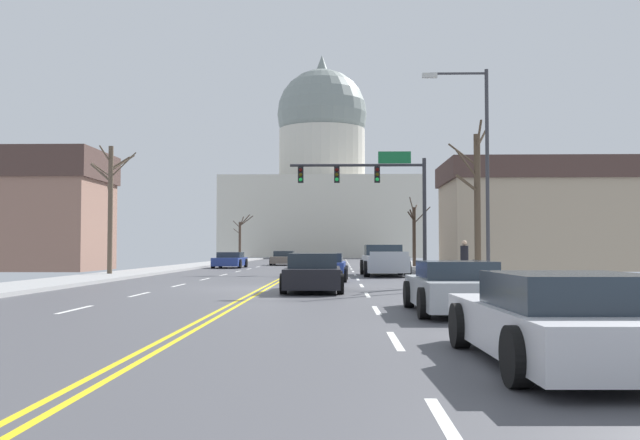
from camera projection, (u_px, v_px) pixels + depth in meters
ground at (264, 288)px, 24.42m from camera, size 20.00×180.00×0.20m
signal_gantry at (376, 184)px, 40.00m from camera, size 7.91×0.41×6.90m
street_lamp_right at (478, 155)px, 25.83m from camera, size 2.48×0.24×8.01m
capitol_building at (322, 185)px, 109.03m from camera, size 29.81×20.51×32.16m
pickup_truck_near_00 at (384, 261)px, 35.78m from camera, size 2.39×5.53×1.60m
sedan_near_01 at (324, 268)px, 30.01m from camera, size 2.09×4.55×1.21m
sedan_near_02 at (313, 274)px, 22.74m from camera, size 2.01×4.55×1.25m
sedan_near_03 at (455, 288)px, 15.20m from camera, size 1.98×4.38×1.14m
sedan_near_04 at (562, 321)px, 8.41m from camera, size 2.20×4.64×1.13m
sedan_oncoming_00 at (230, 260)px, 49.65m from camera, size 2.18×4.38×1.13m
sedan_oncoming_01 at (284, 259)px, 57.66m from camera, size 2.05×4.60×1.18m
flank_building_00 at (32, 210)px, 44.18m from camera, size 9.28×6.88×7.60m
flank_building_01 at (531, 215)px, 45.58m from camera, size 11.52×8.05×7.10m
bare_tree_00 at (477, 200)px, 27.42m from camera, size 1.64×2.38×6.24m
bare_tree_01 at (240, 238)px, 76.61m from camera, size 2.38×1.63×5.04m
bare_tree_02 at (414, 232)px, 48.94m from camera, size 1.85×2.34×4.87m
bare_tree_03 at (111, 202)px, 35.01m from camera, size 2.51×2.31×6.47m
pedestrian_00 at (464, 257)px, 29.25m from camera, size 0.35×0.34×1.61m
bicycle_parked at (473, 271)px, 27.84m from camera, size 0.12×1.77×0.85m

